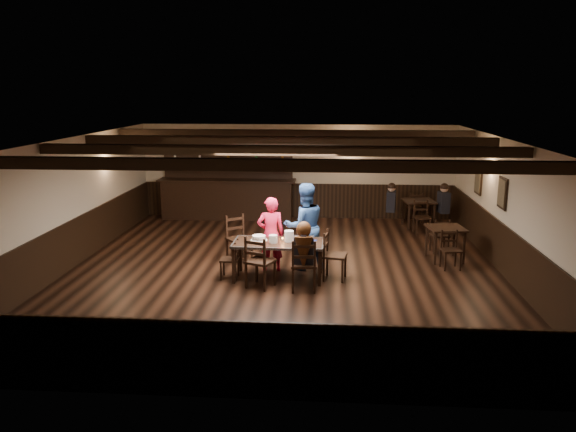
# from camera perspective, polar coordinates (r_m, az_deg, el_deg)

# --- Properties ---
(ground) EXTENTS (10.00, 10.00, 0.00)m
(ground) POSITION_cam_1_polar(r_m,az_deg,el_deg) (11.74, -0.43, -5.51)
(ground) COLOR black
(ground) RESTS_ON ground
(room_shell) EXTENTS (9.02, 10.02, 2.71)m
(room_shell) POSITION_cam_1_polar(r_m,az_deg,el_deg) (11.36, -0.38, 2.94)
(room_shell) COLOR beige
(room_shell) RESTS_ON ground
(dining_table) EXTENTS (1.80, 0.92, 0.75)m
(dining_table) POSITION_cam_1_polar(r_m,az_deg,el_deg) (11.05, -0.98, -2.97)
(dining_table) COLOR black
(dining_table) RESTS_ON ground
(chair_near_left) EXTENTS (0.62, 0.60, 1.02)m
(chair_near_left) POSITION_cam_1_polar(r_m,az_deg,el_deg) (10.53, -3.07, -4.31)
(chair_near_left) COLOR black
(chair_near_left) RESTS_ON ground
(chair_near_right) EXTENTS (0.49, 0.47, 1.00)m
(chair_near_right) POSITION_cam_1_polar(r_m,az_deg,el_deg) (10.36, 1.61, -4.64)
(chair_near_right) COLOR black
(chair_near_right) RESTS_ON ground
(chair_end_left) EXTENTS (0.35, 0.37, 0.78)m
(chair_end_left) POSITION_cam_1_polar(r_m,az_deg,el_deg) (11.17, -5.63, -4.09)
(chair_end_left) COLOR black
(chair_end_left) RESTS_ON ground
(chair_end_right) EXTENTS (0.50, 0.52, 0.97)m
(chair_end_right) POSITION_cam_1_polar(r_m,az_deg,el_deg) (11.08, 4.36, -3.59)
(chair_end_right) COLOR black
(chair_end_right) RESTS_ON ground
(chair_far_pushed) EXTENTS (0.65, 0.65, 1.01)m
(chair_far_pushed) POSITION_cam_1_polar(r_m,az_deg,el_deg) (12.27, -5.18, -1.87)
(chair_far_pushed) COLOR black
(chair_far_pushed) RESTS_ON ground
(woman_pink) EXTENTS (0.63, 0.48, 1.55)m
(woman_pink) POSITION_cam_1_polar(r_m,az_deg,el_deg) (11.51, -1.76, -1.86)
(woman_pink) COLOR #E11749
(woman_pink) RESTS_ON ground
(man_blue) EXTENTS (1.06, 0.94, 1.81)m
(man_blue) POSITION_cam_1_polar(r_m,az_deg,el_deg) (11.62, 1.68, -1.06)
(man_blue) COLOR navy
(man_blue) RESTS_ON ground
(seated_person) EXTENTS (0.37, 0.55, 0.89)m
(seated_person) POSITION_cam_1_polar(r_m,az_deg,el_deg) (10.35, 1.61, -3.06)
(seated_person) COLOR black
(seated_person) RESTS_ON ground
(cake) EXTENTS (0.33, 0.33, 0.10)m
(cake) POSITION_cam_1_polar(r_m,az_deg,el_deg) (11.14, -2.97, -2.26)
(cake) COLOR white
(cake) RESTS_ON dining_table
(plate_stack_a) EXTENTS (0.17, 0.17, 0.16)m
(plate_stack_a) POSITION_cam_1_polar(r_m,az_deg,el_deg) (10.95, -1.51, -2.33)
(plate_stack_a) COLOR white
(plate_stack_a) RESTS_ON dining_table
(plate_stack_b) EXTENTS (0.19, 0.19, 0.22)m
(plate_stack_b) POSITION_cam_1_polar(r_m,az_deg,el_deg) (11.03, 0.10, -2.05)
(plate_stack_b) COLOR white
(plate_stack_b) RESTS_ON dining_table
(tea_light) EXTENTS (0.05, 0.05, 0.06)m
(tea_light) POSITION_cam_1_polar(r_m,az_deg,el_deg) (11.14, -0.56, -2.37)
(tea_light) COLOR #A5A8AD
(tea_light) RESTS_ON dining_table
(salt_shaker) EXTENTS (0.04, 0.04, 0.09)m
(salt_shaker) POSITION_cam_1_polar(r_m,az_deg,el_deg) (10.92, 0.65, -2.55)
(salt_shaker) COLOR silver
(salt_shaker) RESTS_ON dining_table
(pepper_shaker) EXTENTS (0.03, 0.03, 0.09)m
(pepper_shaker) POSITION_cam_1_polar(r_m,az_deg,el_deg) (10.89, 0.94, -2.61)
(pepper_shaker) COLOR #A5A8AD
(pepper_shaker) RESTS_ON dining_table
(drink_glass) EXTENTS (0.07, 0.07, 0.11)m
(drink_glass) POSITION_cam_1_polar(r_m,az_deg,el_deg) (11.15, 0.42, -2.19)
(drink_glass) COLOR silver
(drink_glass) RESTS_ON dining_table
(menu_red) EXTENTS (0.30, 0.24, 0.00)m
(menu_red) POSITION_cam_1_polar(r_m,az_deg,el_deg) (10.88, 1.63, -2.84)
(menu_red) COLOR maroon
(menu_red) RESTS_ON dining_table
(menu_blue) EXTENTS (0.34, 0.27, 0.00)m
(menu_blue) POSITION_cam_1_polar(r_m,az_deg,el_deg) (11.12, 2.13, -2.50)
(menu_blue) COLOR #0F1A4D
(menu_blue) RESTS_ON dining_table
(bar_counter) EXTENTS (3.95, 0.70, 2.20)m
(bar_counter) POSITION_cam_1_polar(r_m,az_deg,el_deg) (16.37, -6.16, 2.29)
(bar_counter) COLOR black
(bar_counter) RESTS_ON ground
(back_table_a) EXTENTS (0.85, 0.85, 0.75)m
(back_table_a) POSITION_cam_1_polar(r_m,az_deg,el_deg) (12.71, 15.73, -1.55)
(back_table_a) COLOR black
(back_table_a) RESTS_ON ground
(back_table_b) EXTENTS (0.90, 0.90, 0.75)m
(back_table_b) POSITION_cam_1_polar(r_m,az_deg,el_deg) (15.56, 13.12, 1.19)
(back_table_b) COLOR black
(back_table_b) RESTS_ON ground
(bg_patron_left) EXTENTS (0.29, 0.41, 0.78)m
(bg_patron_left) POSITION_cam_1_polar(r_m,az_deg,el_deg) (15.27, 10.45, 1.89)
(bg_patron_left) COLOR black
(bg_patron_left) RESTS_ON ground
(bg_patron_right) EXTENTS (0.29, 0.42, 0.79)m
(bg_patron_right) POSITION_cam_1_polar(r_m,az_deg,el_deg) (15.42, 15.54, 1.77)
(bg_patron_right) COLOR black
(bg_patron_right) RESTS_ON ground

